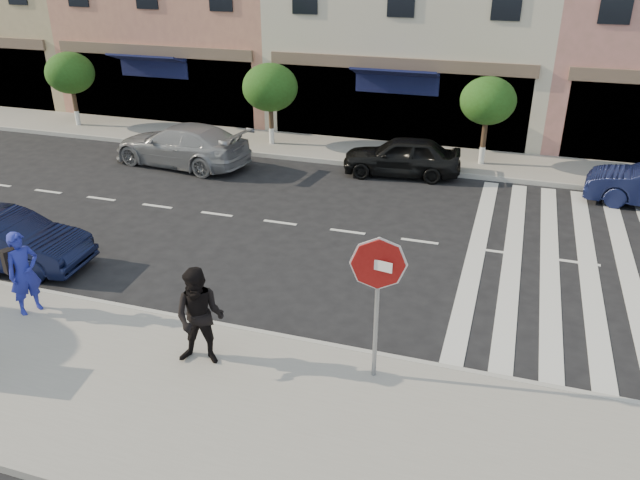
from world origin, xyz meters
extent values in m
plane|color=black|center=(0.00, 0.00, 0.00)|extent=(120.00, 120.00, 0.00)
cube|color=gray|center=(0.00, -3.75, 0.07)|extent=(60.00, 4.50, 0.15)
cube|color=gray|center=(0.00, 11.00, 0.07)|extent=(60.00, 3.00, 0.15)
cylinder|color=#473323|center=(-14.00, 10.80, 0.98)|extent=(0.18, 0.18, 1.65)
cylinder|color=silver|center=(-14.00, 10.80, 0.45)|extent=(0.20, 0.20, 0.60)
ellipsoid|color=#224714|center=(-14.00, 10.80, 2.35)|extent=(2.00, 2.00, 1.70)
cylinder|color=#473323|center=(-5.00, 10.80, 0.95)|extent=(0.18, 0.18, 1.60)
cylinder|color=silver|center=(-5.00, 10.80, 0.45)|extent=(0.20, 0.20, 0.60)
ellipsoid|color=#224714|center=(-5.00, 10.80, 2.32)|extent=(2.10, 2.10, 1.79)
cylinder|color=#473323|center=(3.00, 10.80, 1.00)|extent=(0.18, 0.18, 1.71)
cylinder|color=silver|center=(3.00, 10.80, 0.45)|extent=(0.20, 0.20, 0.60)
ellipsoid|color=#224714|center=(3.00, 10.80, 2.38)|extent=(1.90, 1.90, 1.62)
cylinder|color=gray|center=(2.22, -2.15, 1.39)|extent=(0.09, 0.09, 2.48)
cylinder|color=white|center=(2.22, -2.16, 2.41)|extent=(0.96, 0.18, 0.97)
cylinder|color=#9E1411|center=(2.22, -2.18, 2.41)|extent=(0.90, 0.18, 0.90)
cube|color=white|center=(2.22, -2.21, 2.41)|extent=(0.50, 0.11, 0.18)
imported|color=#202896|center=(-5.18, -2.26, 1.06)|extent=(0.66, 0.78, 1.81)
imported|color=black|center=(-0.88, -2.73, 1.11)|extent=(1.05, 0.88, 1.92)
imported|color=black|center=(-7.37, -0.51, 0.68)|extent=(4.23, 1.80, 1.35)
imported|color=gray|center=(-7.22, 7.76, 0.74)|extent=(5.31, 2.70, 1.48)
imported|color=black|center=(0.46, 9.10, 0.68)|extent=(4.12, 2.03, 1.35)
camera|label=1|loc=(4.13, -11.12, 7.16)|focal=35.00mm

